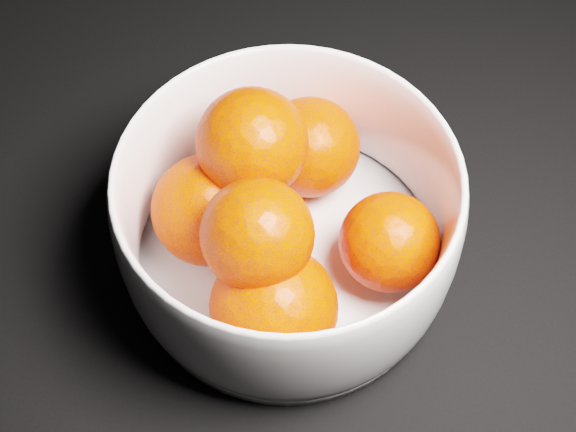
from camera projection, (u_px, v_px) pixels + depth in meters
name	position (u px, v px, depth m)	size (l,w,h in m)	color
ground	(576.00, 329.00, 0.56)	(3.00, 3.00, 0.00)	black
bowl	(288.00, 221.00, 0.54)	(0.23, 0.23, 0.11)	silver
orange_pile	(276.00, 217.00, 0.53)	(0.18, 0.19, 0.12)	#FB2D00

